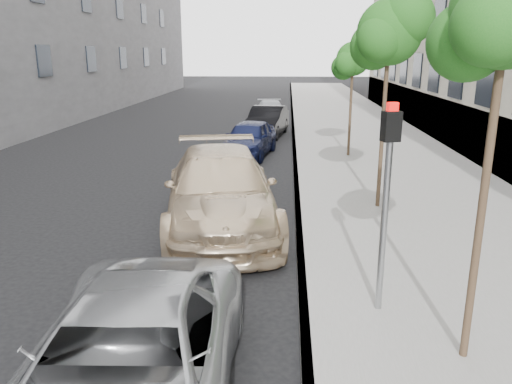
# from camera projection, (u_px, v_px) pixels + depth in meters

# --- Properties ---
(sidewalk) EXTENTS (6.40, 72.00, 0.14)m
(sidewalk) POSITION_uv_depth(u_px,v_px,m) (348.00, 123.00, 28.03)
(sidewalk) COLOR gray
(sidewalk) RESTS_ON ground
(curb) EXTENTS (0.15, 72.00, 0.14)m
(curb) POSITION_uv_depth(u_px,v_px,m) (293.00, 122.00, 28.22)
(curb) COLOR #9E9B93
(curb) RESTS_ON ground
(tree_near) EXTENTS (1.59, 1.39, 4.98)m
(tree_near) POSITION_uv_depth(u_px,v_px,m) (510.00, 13.00, 5.33)
(tree_near) COLOR #38281C
(tree_near) RESTS_ON sidewalk
(tree_mid) EXTENTS (1.82, 1.62, 5.12)m
(tree_mid) POSITION_uv_depth(u_px,v_px,m) (390.00, 32.00, 11.56)
(tree_mid) COLOR #38281C
(tree_mid) RESTS_ON sidewalk
(tree_far) EXTENTS (1.60, 1.40, 4.32)m
(tree_far) POSITION_uv_depth(u_px,v_px,m) (354.00, 59.00, 17.99)
(tree_far) COLOR #38281C
(tree_far) RESTS_ON sidewalk
(signal_pole) EXTENTS (0.28, 0.24, 3.12)m
(signal_pole) POSITION_uv_depth(u_px,v_px,m) (387.00, 185.00, 7.12)
(signal_pole) COLOR #939699
(signal_pole) RESTS_ON sidewalk
(minivan) EXTENTS (2.52, 5.06, 1.38)m
(minivan) POSITION_uv_depth(u_px,v_px,m) (128.00, 368.00, 5.30)
(minivan) COLOR #A2A4A7
(minivan) RESTS_ON ground
(suv) EXTENTS (3.41, 6.33, 1.74)m
(suv) POSITION_uv_depth(u_px,v_px,m) (220.00, 190.00, 11.43)
(suv) COLOR beige
(suv) RESTS_ON ground
(sedan_blue) EXTENTS (2.24, 4.24, 1.37)m
(sedan_blue) POSITION_uv_depth(u_px,v_px,m) (249.00, 138.00, 19.34)
(sedan_blue) COLOR #101536
(sedan_blue) RESTS_ON ground
(sedan_black) EXTENTS (2.11, 4.46, 1.41)m
(sedan_black) POSITION_uv_depth(u_px,v_px,m) (267.00, 121.00, 23.88)
(sedan_black) COLOR black
(sedan_black) RESTS_ON ground
(sedan_rear) EXTENTS (2.02, 4.31, 1.22)m
(sedan_rear) POSITION_uv_depth(u_px,v_px,m) (271.00, 112.00, 28.55)
(sedan_rear) COLOR #95989C
(sedan_rear) RESTS_ON ground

